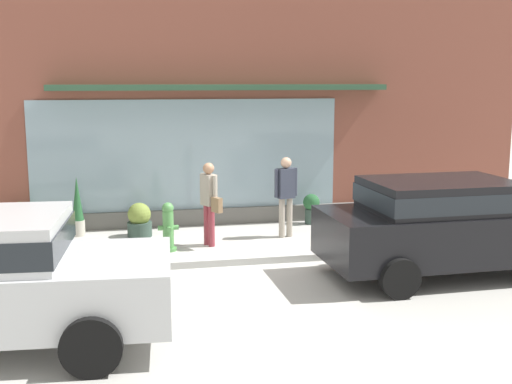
{
  "coord_description": "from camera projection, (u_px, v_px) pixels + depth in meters",
  "views": [
    {
      "loc": [
        -2.15,
        -10.79,
        3.13
      ],
      "look_at": [
        0.38,
        1.2,
        1.0
      ],
      "focal_mm": 45.28,
      "sensor_mm": 36.0,
      "label": 1
    }
  ],
  "objects": [
    {
      "name": "fire_hydrant",
      "position": [
        168.0,
        227.0,
        11.92
      ],
      "size": [
        0.38,
        0.34,
        0.91
      ],
      "color": "#4C8C47",
      "rests_on": "ground_plane"
    },
    {
      "name": "curb_strip",
      "position": [
        251.0,
        260.0,
        11.17
      ],
      "size": [
        14.0,
        0.24,
        0.12
      ],
      "primitive_type": "cube",
      "color": "#B2B2AD",
      "rests_on": "ground_plane"
    },
    {
      "name": "potted_plant_by_entrance",
      "position": [
        376.0,
        211.0,
        14.39
      ],
      "size": [
        0.28,
        0.28,
        0.48
      ],
      "color": "#33473D",
      "rests_on": "ground_plane"
    },
    {
      "name": "potted_plant_low_front",
      "position": [
        311.0,
        207.0,
        14.19
      ],
      "size": [
        0.36,
        0.36,
        0.66
      ],
      "color": "#33473D",
      "rests_on": "ground_plane"
    },
    {
      "name": "storefront",
      "position": [
        220.0,
        103.0,
        13.99
      ],
      "size": [
        14.0,
        0.81,
        5.4
      ],
      "color": "brown",
      "rests_on": "ground_plane"
    },
    {
      "name": "pedestrian_passerby",
      "position": [
        286.0,
        191.0,
        12.88
      ],
      "size": [
        0.5,
        0.28,
        1.62
      ],
      "rotation": [
        0.0,
        0.0,
        0.25
      ],
      "color": "#9E9384",
      "rests_on": "ground_plane"
    },
    {
      "name": "potted_plant_doorstep",
      "position": [
        139.0,
        220.0,
        13.04
      ],
      "size": [
        0.49,
        0.49,
        0.69
      ],
      "color": "#33473D",
      "rests_on": "ground_plane"
    },
    {
      "name": "parked_car_black",
      "position": [
        446.0,
        222.0,
        10.34
      ],
      "size": [
        4.16,
        2.03,
        1.57
      ],
      "rotation": [
        0.0,
        0.0,
        0.02
      ],
      "color": "black",
      "rests_on": "ground_plane"
    },
    {
      "name": "potted_plant_window_left",
      "position": [
        20.0,
        218.0,
        12.94
      ],
      "size": [
        0.41,
        0.41,
        0.73
      ],
      "color": "#33473D",
      "rests_on": "ground_plane"
    },
    {
      "name": "ground_plane",
      "position": [
        249.0,
        260.0,
        11.37
      ],
      "size": [
        60.0,
        60.0,
        0.0
      ],
      "primitive_type": "plane",
      "color": "#B2AFA8"
    },
    {
      "name": "pedestrian_with_handbag",
      "position": [
        210.0,
        198.0,
        12.19
      ],
      "size": [
        0.37,
        0.61,
        1.6
      ],
      "rotation": [
        0.0,
        0.0,
        5.18
      ],
      "color": "#8E333D",
      "rests_on": "ground_plane"
    },
    {
      "name": "potted_plant_trailing_edge",
      "position": [
        78.0,
        208.0,
        13.05
      ],
      "size": [
        0.26,
        0.26,
        1.22
      ],
      "color": "#B7B2A3",
      "rests_on": "ground_plane"
    }
  ]
}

